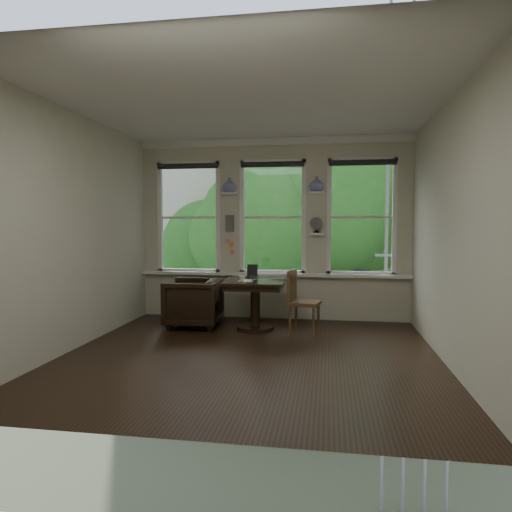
% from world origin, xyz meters
% --- Properties ---
extents(ground, '(4.50, 4.50, 0.00)m').
position_xyz_m(ground, '(0.00, 0.00, 0.00)').
color(ground, black).
rests_on(ground, ground).
extents(ceiling, '(4.50, 4.50, 0.00)m').
position_xyz_m(ceiling, '(0.00, 0.00, 3.00)').
color(ceiling, silver).
rests_on(ceiling, ground).
extents(wall_back, '(4.50, 0.00, 4.50)m').
position_xyz_m(wall_back, '(0.00, 2.25, 1.50)').
color(wall_back, beige).
rests_on(wall_back, ground).
extents(wall_front, '(4.50, 0.00, 4.50)m').
position_xyz_m(wall_front, '(0.00, -2.25, 1.50)').
color(wall_front, beige).
rests_on(wall_front, ground).
extents(wall_left, '(0.00, 4.50, 4.50)m').
position_xyz_m(wall_left, '(-2.25, 0.00, 1.50)').
color(wall_left, beige).
rests_on(wall_left, ground).
extents(wall_right, '(0.00, 4.50, 4.50)m').
position_xyz_m(wall_right, '(2.25, 0.00, 1.50)').
color(wall_right, beige).
rests_on(wall_right, ground).
extents(window_left, '(1.10, 0.12, 1.90)m').
position_xyz_m(window_left, '(-1.45, 2.25, 1.70)').
color(window_left, white).
rests_on(window_left, ground).
extents(window_center, '(1.10, 0.12, 1.90)m').
position_xyz_m(window_center, '(0.00, 2.25, 1.70)').
color(window_center, white).
rests_on(window_center, ground).
extents(window_right, '(1.10, 0.12, 1.90)m').
position_xyz_m(window_right, '(1.45, 2.25, 1.70)').
color(window_right, white).
rests_on(window_right, ground).
extents(shelf_left, '(0.26, 0.16, 0.03)m').
position_xyz_m(shelf_left, '(-0.72, 2.15, 2.10)').
color(shelf_left, white).
rests_on(shelf_left, ground).
extents(shelf_right, '(0.26, 0.16, 0.03)m').
position_xyz_m(shelf_right, '(0.72, 2.15, 2.10)').
color(shelf_right, white).
rests_on(shelf_right, ground).
extents(intercom, '(0.14, 0.06, 0.28)m').
position_xyz_m(intercom, '(-0.72, 2.18, 1.60)').
color(intercom, '#59544F').
rests_on(intercom, ground).
extents(sticky_notes, '(0.16, 0.01, 0.24)m').
position_xyz_m(sticky_notes, '(-0.72, 2.19, 1.25)').
color(sticky_notes, pink).
rests_on(sticky_notes, ground).
extents(desk_fan, '(0.20, 0.20, 0.24)m').
position_xyz_m(desk_fan, '(0.72, 2.13, 1.53)').
color(desk_fan, '#59544F').
rests_on(desk_fan, ground).
extents(vase_left, '(0.24, 0.24, 0.25)m').
position_xyz_m(vase_left, '(-0.72, 2.15, 2.24)').
color(vase_left, silver).
rests_on(vase_left, shelf_left).
extents(vase_right, '(0.24, 0.24, 0.25)m').
position_xyz_m(vase_right, '(0.72, 2.15, 2.24)').
color(vase_right, silver).
rests_on(vase_right, shelf_right).
extents(table, '(0.90, 0.90, 0.75)m').
position_xyz_m(table, '(-0.15, 1.32, 0.38)').
color(table, black).
rests_on(table, ground).
extents(armchair_left, '(0.86, 0.83, 0.75)m').
position_xyz_m(armchair_left, '(-1.13, 1.37, 0.37)').
color(armchair_left, black).
rests_on(armchair_left, ground).
extents(cushion_red, '(0.45, 0.45, 0.06)m').
position_xyz_m(cushion_red, '(-1.13, 1.37, 0.45)').
color(cushion_red, maroon).
rests_on(cushion_red, armchair_left).
extents(side_chair_right, '(0.49, 0.49, 0.92)m').
position_xyz_m(side_chair_right, '(0.59, 1.18, 0.46)').
color(side_chair_right, '#462E19').
rests_on(side_chair_right, ground).
extents(laptop, '(0.39, 0.31, 0.03)m').
position_xyz_m(laptop, '(0.21, 1.39, 0.76)').
color(laptop, black).
rests_on(laptop, table).
extents(mug, '(0.11, 0.11, 0.09)m').
position_xyz_m(mug, '(-0.32, 1.13, 0.79)').
color(mug, white).
rests_on(mug, table).
extents(drinking_glass, '(0.14, 0.14, 0.09)m').
position_xyz_m(drinking_glass, '(-0.14, 1.18, 0.80)').
color(drinking_glass, white).
rests_on(drinking_glass, table).
extents(tablet, '(0.16, 0.08, 0.22)m').
position_xyz_m(tablet, '(-0.23, 1.50, 0.86)').
color(tablet, black).
rests_on(tablet, table).
extents(papers, '(0.27, 0.33, 0.00)m').
position_xyz_m(papers, '(-0.25, 1.25, 0.75)').
color(papers, silver).
rests_on(papers, table).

